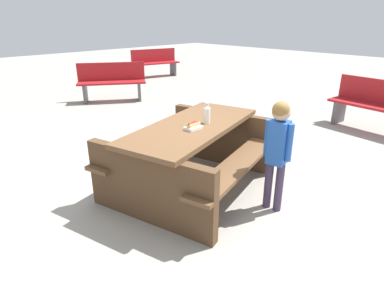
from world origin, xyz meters
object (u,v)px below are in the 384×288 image
object	(u,v)px
soda_bottle	(207,114)
hotdog_tray	(193,126)
child_in_coat	(278,143)
park_bench_near	(378,105)
park_bench_far	(155,62)
picnic_table	(192,151)
park_bench_mid	(112,81)

from	to	relation	value
soda_bottle	hotdog_tray	world-z (taller)	soda_bottle
hotdog_tray	child_in_coat	bearing A→B (deg)	115.20
soda_bottle	hotdog_tray	size ratio (longest dim) A/B	1.24
soda_bottle	park_bench_near	size ratio (longest dim) A/B	0.15
park_bench_near	park_bench_far	distance (m)	6.80
picnic_table	soda_bottle	world-z (taller)	soda_bottle
picnic_table	park_bench_far	bearing A→B (deg)	-125.04
soda_bottle	hotdog_tray	distance (m)	0.26
hotdog_tray	park_bench_far	world-z (taller)	park_bench_far
picnic_table	park_bench_far	distance (m)	7.35
hotdog_tray	park_bench_far	distance (m)	7.52
soda_bottle	park_bench_mid	size ratio (longest dim) A/B	0.15
picnic_table	hotdog_tray	size ratio (longest dim) A/B	11.45
soda_bottle	child_in_coat	size ratio (longest dim) A/B	0.20
picnic_table	child_in_coat	bearing A→B (deg)	106.61
child_in_coat	soda_bottle	bearing A→B (deg)	-81.54
hotdog_tray	child_in_coat	distance (m)	0.86
picnic_table	hotdog_tray	xyz separation A→B (m)	(0.10, 0.12, 0.34)
child_in_coat	park_bench_mid	size ratio (longest dim) A/B	0.76
soda_bottle	park_bench_far	xyz separation A→B (m)	(-4.08, -6.10, -0.41)
park_bench_near	park_bench_far	size ratio (longest dim) A/B	0.99
park_bench_near	park_bench_far	bearing A→B (deg)	-95.38
picnic_table	child_in_coat	world-z (taller)	child_in_coat
hotdog_tray	park_bench_near	xyz separation A→B (m)	(-3.68, 0.63, -0.33)
park_bench_near	park_bench_mid	world-z (taller)	same
soda_bottle	park_bench_mid	distance (m)	4.50
soda_bottle	park_bench_far	distance (m)	7.35
child_in_coat	park_bench_near	xyz separation A→B (m)	(-3.32, -0.14, -0.27)
soda_bottle	child_in_coat	bearing A→B (deg)	98.46
hotdog_tray	soda_bottle	bearing A→B (deg)	-170.26
hotdog_tray	park_bench_mid	bearing A→B (deg)	-110.74
soda_bottle	park_bench_near	world-z (taller)	soda_bottle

